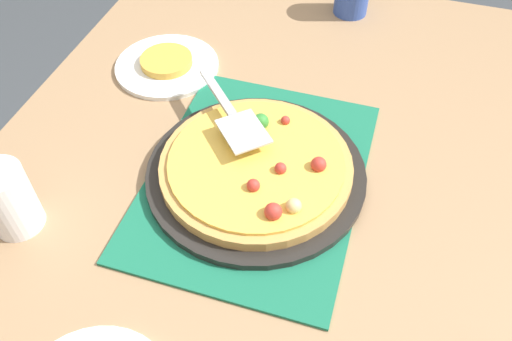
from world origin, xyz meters
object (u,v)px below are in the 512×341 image
(cup_near, at_px, (8,200))
(pizza_server, at_px, (232,114))
(plate_far_right, at_px, (167,66))
(pizza_pan, at_px, (256,173))
(served_slice_right, at_px, (166,61))
(pizza, at_px, (257,166))

(cup_near, xyz_separation_m, pizza_server, (-0.28, 0.27, 0.01))
(plate_far_right, height_order, pizza_server, pizza_server)
(plate_far_right, distance_m, pizza_server, 0.28)
(pizza_pan, height_order, cup_near, cup_near)
(served_slice_right, bearing_deg, plate_far_right, 0.00)
(cup_near, bearing_deg, pizza, 121.09)
(pizza, bearing_deg, pizza_pan, -98.19)
(pizza_pan, xyz_separation_m, pizza, (0.00, 0.00, 0.02))
(served_slice_right, height_order, pizza_server, pizza_server)
(pizza_pan, xyz_separation_m, cup_near, (0.20, -0.34, 0.05))
(pizza_pan, height_order, plate_far_right, pizza_pan)
(plate_far_right, distance_m, cup_near, 0.45)
(pizza_pan, relative_size, cup_near, 3.17)
(plate_far_right, relative_size, served_slice_right, 2.00)
(plate_far_right, distance_m, served_slice_right, 0.01)
(pizza_pan, bearing_deg, pizza_server, -137.29)
(pizza_pan, relative_size, pizza, 1.15)
(plate_far_right, bearing_deg, pizza_pan, 48.60)
(pizza, height_order, cup_near, cup_near)
(pizza_server, bearing_deg, cup_near, -44.47)
(served_slice_right, xyz_separation_m, cup_near, (0.45, -0.06, 0.04))
(pizza_pan, relative_size, served_slice_right, 3.45)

